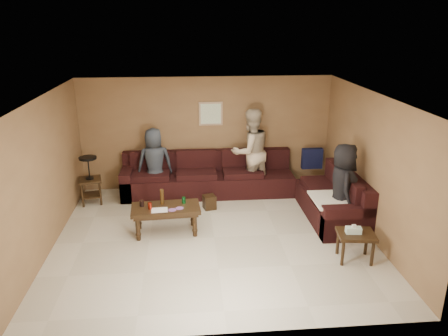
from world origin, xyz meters
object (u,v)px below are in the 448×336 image
object	(u,v)px
person_middle	(251,152)
coffee_table	(166,211)
sectional_sofa	(248,187)
end_table_left	(90,179)
person_right	(343,187)
side_table_right	(356,237)
waste_bin	(209,202)
person_left	(155,163)

from	to	relation	value
person_middle	coffee_table	bearing A→B (deg)	22.99
sectional_sofa	person_middle	bearing A→B (deg)	77.57
sectional_sofa	end_table_left	size ratio (longest dim) A/B	4.61
coffee_table	person_middle	size ratio (longest dim) A/B	0.66
person_middle	person_right	xyz separation A→B (m)	(1.41, -1.84, -0.14)
coffee_table	side_table_right	bearing A→B (deg)	-21.73
sectional_sofa	waste_bin	world-z (taller)	sectional_sofa
person_middle	side_table_right	bearing A→B (deg)	90.86
sectional_sofa	side_table_right	bearing A→B (deg)	-60.86
coffee_table	waste_bin	distance (m)	1.31
end_table_left	person_middle	bearing A→B (deg)	4.94
coffee_table	end_table_left	size ratio (longest dim) A/B	1.23
waste_bin	side_table_right	bearing A→B (deg)	-44.82
person_middle	person_right	distance (m)	2.32
coffee_table	person_right	xyz separation A→B (m)	(3.18, -0.07, 0.38)
side_table_right	person_right	distance (m)	1.22
person_right	person_left	bearing A→B (deg)	71.33
sectional_sofa	side_table_right	world-z (taller)	sectional_sofa
end_table_left	person_right	world-z (taller)	person_right
end_table_left	person_middle	distance (m)	3.42
end_table_left	waste_bin	world-z (taller)	end_table_left
coffee_table	person_right	size ratio (longest dim) A/B	0.78
coffee_table	end_table_left	xyz separation A→B (m)	(-1.61, 1.48, 0.10)
coffee_table	end_table_left	distance (m)	2.19
side_table_right	end_table_left	bearing A→B (deg)	149.91
side_table_right	waste_bin	world-z (taller)	side_table_right
sectional_sofa	person_left	world-z (taller)	person_left
end_table_left	person_right	size ratio (longest dim) A/B	0.63
waste_bin	person_right	world-z (taller)	person_right
person_left	person_right	world-z (taller)	person_right
person_middle	end_table_left	bearing A→B (deg)	-17.03
end_table_left	side_table_right	bearing A→B (deg)	-30.09
side_table_right	person_left	xyz separation A→B (m)	(-3.31, 2.93, 0.35)
coffee_table	person_middle	xyz separation A→B (m)	(1.77, 1.77, 0.51)
waste_bin	person_left	world-z (taller)	person_left
person_middle	person_right	world-z (taller)	person_middle
side_table_right	person_left	size ratio (longest dim) A/B	0.41
end_table_left	person_middle	size ratio (longest dim) A/B	0.54
waste_bin	person_right	size ratio (longest dim) A/B	0.18
waste_bin	sectional_sofa	bearing A→B (deg)	18.29
end_table_left	person_right	xyz separation A→B (m)	(4.79, -1.55, 0.27)
waste_bin	person_right	xyz separation A→B (m)	(2.35, -1.04, 0.66)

